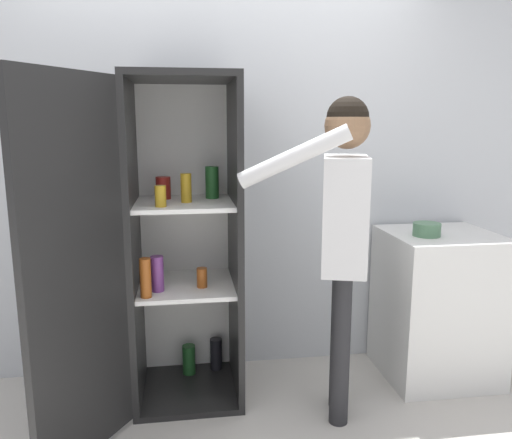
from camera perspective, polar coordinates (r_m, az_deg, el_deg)
The scene contains 5 objects.
wall_back at distance 3.14m, azimuth -4.24°, elevation 5.43°, with size 7.00×0.06×2.55m.
refrigerator at distance 2.78m, azimuth -10.40°, elevation -3.12°, with size 0.97×1.11×1.83m.
person at distance 2.58m, azimuth 9.87°, elevation 0.36°, with size 0.73×0.50×1.71m.
counter at distance 3.36m, azimuth 20.00°, elevation -9.16°, with size 0.65×0.61×0.92m.
bowl at distance 3.12m, azimuth 18.93°, elevation -1.08°, with size 0.16×0.16×0.08m.
Camera 1 is at (-0.22, -2.14, 1.58)m, focal length 35.00 mm.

